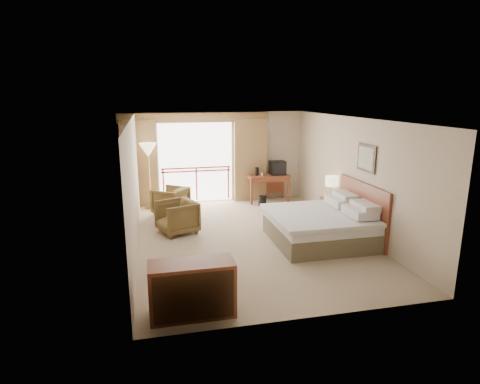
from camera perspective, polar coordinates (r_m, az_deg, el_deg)
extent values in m
plane|color=gray|center=(9.28, 1.39, -6.48)|extent=(7.00, 7.00, 0.00)
plane|color=white|center=(8.73, 1.49, 10.40)|extent=(7.00, 7.00, 0.00)
plane|color=#C3AE91|center=(12.28, -2.60, 5.01)|extent=(5.00, 0.00, 5.00)
plane|color=#C3AE91|center=(5.70, 10.16, -5.49)|extent=(5.00, 0.00, 5.00)
plane|color=#C3AE91|center=(8.65, -14.83, 0.88)|extent=(0.00, 7.00, 7.00)
plane|color=#C3AE91|center=(9.82, 15.74, 2.31)|extent=(0.00, 7.00, 7.00)
plane|color=white|center=(12.17, -6.29, 4.15)|extent=(2.40, 0.00, 2.40)
cube|color=#A6150E|center=(12.19, -6.25, 2.98)|extent=(2.09, 0.03, 0.04)
cube|color=#A6150E|center=(12.17, -6.26, 3.44)|extent=(2.09, 0.03, 0.04)
cube|color=#A6150E|center=(12.20, -10.82, 0.90)|extent=(0.04, 0.03, 1.00)
cube|color=#A6150E|center=(12.27, -6.20, 1.14)|extent=(0.04, 0.03, 1.00)
cube|color=#A6150E|center=(12.42, -1.66, 1.37)|extent=(0.04, 0.03, 1.00)
cube|color=brown|center=(11.96, -14.12, 3.89)|extent=(1.00, 0.26, 2.50)
cube|color=brown|center=(12.32, 1.44, 4.59)|extent=(1.00, 0.26, 2.50)
cube|color=brown|center=(11.92, -6.41, 10.48)|extent=(4.40, 0.22, 0.28)
cube|color=silver|center=(12.43, 3.37, 9.75)|extent=(0.50, 0.04, 0.50)
cube|color=brown|center=(9.14, 11.23, -5.75)|extent=(2.05, 2.00, 0.40)
cube|color=silver|center=(9.04, 11.32, -3.96)|extent=(2.01, 1.96, 0.22)
cube|color=silver|center=(8.99, 11.06, -3.19)|extent=(2.09, 2.06, 0.08)
cube|color=silver|center=(8.89, 16.71, -2.70)|extent=(0.50, 0.75, 0.18)
cube|color=silver|center=(9.65, 14.11, -1.25)|extent=(0.50, 0.75, 0.18)
cube|color=silver|center=(8.92, 17.49, -1.90)|extent=(0.40, 0.70, 0.14)
cube|color=silver|center=(9.68, 14.84, -0.52)|extent=(0.40, 0.70, 0.14)
cube|color=maroon|center=(9.45, 16.97, -2.58)|extent=(0.06, 2.10, 1.30)
cube|color=black|center=(9.21, 17.57, 4.62)|extent=(0.03, 0.72, 0.60)
cube|color=silver|center=(9.20, 17.46, 4.62)|extent=(0.01, 0.60, 0.48)
cube|color=maroon|center=(10.62, 12.81, -2.48)|extent=(0.46, 0.53, 0.61)
cylinder|color=tan|center=(10.57, 12.79, -0.62)|extent=(0.13, 0.13, 0.04)
cylinder|color=tan|center=(10.53, 12.84, 0.25)|extent=(0.03, 0.03, 0.33)
cylinder|color=#FFE5B2|center=(10.48, 12.91, 1.52)|extent=(0.31, 0.31, 0.26)
cube|color=black|center=(10.38, 13.01, -0.90)|extent=(0.18, 0.15, 0.08)
cube|color=maroon|center=(12.23, 3.98, 2.33)|extent=(1.26, 0.61, 0.05)
cube|color=maroon|center=(11.92, 1.66, 0.04)|extent=(0.06, 0.06, 0.78)
cube|color=maroon|center=(12.25, 6.89, 0.33)|extent=(0.06, 0.06, 0.78)
cube|color=maroon|center=(12.41, 1.05, 0.60)|extent=(0.06, 0.06, 0.78)
cube|color=maroon|center=(12.73, 6.10, 0.86)|extent=(0.06, 0.06, 0.78)
cube|color=maroon|center=(12.54, 3.61, 1.11)|extent=(1.15, 0.03, 0.58)
cube|color=maroon|center=(11.99, 4.35, 1.69)|extent=(1.15, 0.03, 0.13)
cube|color=black|center=(12.28, 5.34, 3.45)|extent=(0.46, 0.36, 0.42)
cube|color=black|center=(12.11, 5.61, 3.30)|extent=(0.42, 0.02, 0.34)
cylinder|color=black|center=(12.11, 2.41, 2.95)|extent=(0.15, 0.15, 0.25)
cylinder|color=white|center=(12.11, 3.15, 2.56)|extent=(0.07, 0.07, 0.09)
cylinder|color=black|center=(11.84, 3.20, -1.27)|extent=(0.28, 0.28, 0.29)
imported|color=#4E3B1C|center=(11.23, -9.77, -3.06)|extent=(1.13, 1.13, 0.74)
imported|color=#4E3B1C|center=(9.72, -8.86, -5.71)|extent=(1.08, 1.07, 0.77)
cylinder|color=black|center=(10.13, -10.65, -1.68)|extent=(0.52, 0.52, 0.04)
cylinder|color=black|center=(10.21, -10.58, -3.16)|extent=(0.06, 0.06, 0.52)
cylinder|color=black|center=(10.28, -10.52, -4.56)|extent=(0.38, 0.38, 0.03)
imported|color=white|center=(10.13, -10.66, -1.57)|extent=(0.18, 0.24, 0.02)
cylinder|color=tan|center=(11.83, -12.53, -2.25)|extent=(0.31, 0.31, 0.03)
cylinder|color=tan|center=(11.64, -12.73, 1.57)|extent=(0.03, 0.03, 1.65)
cone|color=#FFE5B2|center=(11.49, -12.96, 5.85)|extent=(0.48, 0.48, 0.38)
cube|color=maroon|center=(6.11, -6.84, -13.51)|extent=(1.25, 0.52, 0.84)
cube|color=black|center=(5.88, -6.56, -14.66)|extent=(1.15, 0.02, 0.73)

